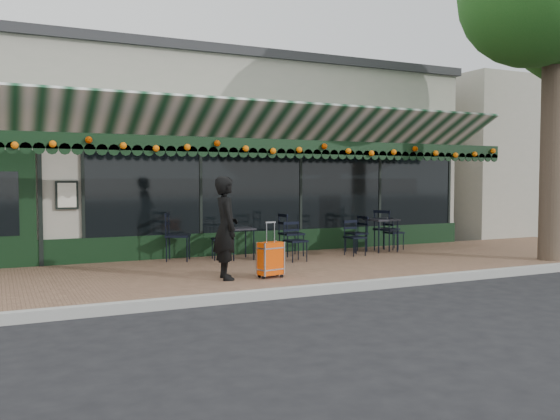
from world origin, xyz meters
name	(u,v)px	position (x,y,z in m)	size (l,w,h in m)	color
ground	(338,291)	(0.00, 0.00, 0.00)	(80.00, 80.00, 0.00)	black
sidewalk	(283,270)	(0.00, 2.00, 0.07)	(18.00, 4.00, 0.15)	brown
curb	(340,288)	(0.00, -0.08, 0.07)	(18.00, 0.16, 0.15)	#9E9E99
restaurant_building	(192,162)	(0.00, 7.84, 2.27)	(12.00, 9.60, 4.50)	#A59D8F
neighbor_building_right	(524,163)	(13.00, 8.00, 2.40)	(12.00, 8.00, 4.80)	gray
woman	(226,228)	(-1.52, 1.05, 1.00)	(0.62, 0.41, 1.70)	black
suitcase	(271,259)	(-0.79, 0.87, 0.46)	(0.45, 0.31, 0.94)	#EA4707
cafe_table_a	(382,222)	(3.01, 3.03, 0.83)	(0.61, 0.61, 0.75)	black
cafe_table_b	(240,231)	(-0.40, 3.23, 0.74)	(0.53, 0.53, 0.65)	black
chair_a_left	(356,234)	(2.44, 3.22, 0.57)	(0.42, 0.42, 0.83)	black
chair_a_right	(386,230)	(3.25, 3.18, 0.63)	(0.48, 0.48, 0.96)	black
chair_a_front	(355,238)	(2.07, 2.69, 0.54)	(0.39, 0.39, 0.77)	black
chair_a_extra	(394,233)	(3.51, 3.26, 0.54)	(0.39, 0.39, 0.78)	black
chair_b_left	(222,240)	(-0.76, 3.36, 0.56)	(0.41, 0.41, 0.83)	black
chair_b_right	(291,234)	(0.80, 3.26, 0.62)	(0.47, 0.47, 0.93)	black
chair_b_front	(296,241)	(0.49, 2.45, 0.55)	(0.40, 0.40, 0.81)	black
chair_solo	(178,236)	(-1.62, 3.57, 0.65)	(0.50, 0.50, 1.00)	black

